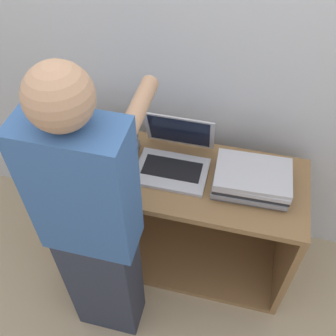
{
  "coord_description": "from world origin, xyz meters",
  "views": [
    {
      "loc": [
        0.3,
        -1.05,
        2.31
      ],
      "look_at": [
        0.0,
        0.19,
        0.92
      ],
      "focal_mm": 42.0,
      "sensor_mm": 36.0,
      "label": 1
    }
  ],
  "objects_px": {
    "laptop_stack_left": "(98,149)",
    "person": "(94,231)",
    "laptop_open": "(174,158)",
    "laptop_stack_right": "(252,179)"
  },
  "relations": [
    {
      "from": "laptop_open",
      "to": "laptop_stack_right",
      "type": "distance_m",
      "value": 0.41
    },
    {
      "from": "laptop_stack_left",
      "to": "person",
      "type": "bearing_deg",
      "value": -71.62
    },
    {
      "from": "laptop_stack_right",
      "to": "person",
      "type": "height_order",
      "value": "person"
    },
    {
      "from": "laptop_open",
      "to": "person",
      "type": "xyz_separation_m",
      "value": [
        -0.24,
        -0.52,
        0.01
      ]
    },
    {
      "from": "laptop_stack_left",
      "to": "laptop_stack_right",
      "type": "relative_size",
      "value": 1.03
    },
    {
      "from": "laptop_open",
      "to": "laptop_stack_right",
      "type": "relative_size",
      "value": 0.97
    },
    {
      "from": "laptop_open",
      "to": "laptop_stack_left",
      "type": "height_order",
      "value": "laptop_open"
    },
    {
      "from": "person",
      "to": "laptop_stack_right",
      "type": "bearing_deg",
      "value": 36.23
    },
    {
      "from": "laptop_stack_left",
      "to": "person",
      "type": "height_order",
      "value": "person"
    },
    {
      "from": "laptop_open",
      "to": "laptop_stack_left",
      "type": "relative_size",
      "value": 0.94
    }
  ]
}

